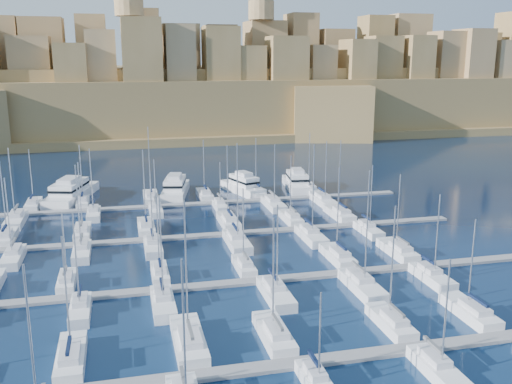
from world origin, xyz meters
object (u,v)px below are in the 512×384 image
object	(u,v)px
sailboat_2	(189,341)
motor_yacht_c	(243,185)
motor_yacht_d	(297,182)
motor_yacht_b	(175,188)
sailboat_4	(391,322)
motor_yacht_a	(71,192)

from	to	relation	value
sailboat_2	motor_yacht_c	world-z (taller)	sailboat_2
sailboat_2	motor_yacht_d	xyz separation A→B (m)	(33.68, 68.68, 0.95)
sailboat_2	motor_yacht_b	bearing A→B (deg)	85.52
sailboat_2	sailboat_4	distance (m)	23.08
motor_yacht_b	motor_yacht_c	bearing A→B (deg)	-3.75
sailboat_2	sailboat_4	size ratio (longest dim) A/B	1.12
sailboat_4	motor_yacht_b	world-z (taller)	sailboat_4
motor_yacht_a	motor_yacht_b	distance (m)	22.50
motor_yacht_a	motor_yacht_b	bearing A→B (deg)	-4.40
motor_yacht_a	motor_yacht_d	xyz separation A→B (m)	(50.71, -2.13, 0.00)
motor_yacht_c	motor_yacht_a	bearing A→B (deg)	175.86
sailboat_2	motor_yacht_b	distance (m)	69.30
sailboat_4	motor_yacht_a	distance (m)	82.19
sailboat_4	motor_yacht_b	xyz separation A→B (m)	(-17.65, 70.02, 0.98)
motor_yacht_b	motor_yacht_d	xyz separation A→B (m)	(28.28, -0.40, -0.00)
sailboat_4	motor_yacht_b	bearing A→B (deg)	104.15
motor_yacht_c	motor_yacht_d	size ratio (longest dim) A/B	0.93
sailboat_2	motor_yacht_d	size ratio (longest dim) A/B	1.05
sailboat_2	sailboat_4	xyz separation A→B (m)	(23.06, -0.93, -0.03)
motor_yacht_c	motor_yacht_d	xyz separation A→B (m)	(12.98, 0.60, 0.00)
motor_yacht_a	motor_yacht_d	bearing A→B (deg)	-2.41
motor_yacht_c	motor_yacht_d	world-z (taller)	same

